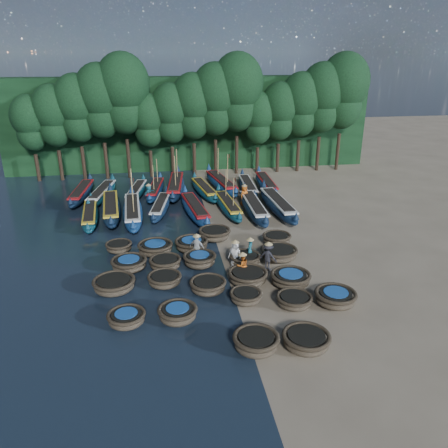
{
  "coord_description": "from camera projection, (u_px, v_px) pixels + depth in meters",
  "views": [
    {
      "loc": [
        -3.63,
        -25.98,
        12.41
      ],
      "look_at": [
        0.58,
        1.88,
        1.3
      ],
      "focal_mm": 35.0,
      "sensor_mm": 36.0,
      "label": 1
    }
  ],
  "objects": [
    {
      "name": "fisherman_3",
      "position": [
        268.0,
        256.0,
        26.45
      ],
      "size": [
        1.29,
        1.2,
        1.94
      ],
      "rotation": [
        0.0,
        0.0,
        2.49
      ],
      "color": "black",
      "rests_on": "ground"
    },
    {
      "name": "long_boat_13",
      "position": [
        176.0,
        186.0,
        41.26
      ],
      "size": [
        2.51,
        9.11,
        3.89
      ],
      "rotation": [
        0.0,
        0.0,
        -0.1
      ],
      "color": "#10243C",
      "rests_on": "ground"
    },
    {
      "name": "coracle_3",
      "position": [
        256.0,
        342.0,
        19.31
      ],
      "size": [
        2.43,
        2.43,
        0.81
      ],
      "rotation": [
        0.0,
        0.0,
        -0.29
      ],
      "color": "brown",
      "rests_on": "ground"
    },
    {
      "name": "ground",
      "position": [
        220.0,
        253.0,
        28.96
      ],
      "size": [
        120.0,
        120.0,
        0.0
      ],
      "primitive_type": "plane",
      "color": "gray",
      "rests_on": "ground"
    },
    {
      "name": "long_boat_8",
      "position": [
        278.0,
        205.0,
        36.21
      ],
      "size": [
        1.98,
        9.15,
        1.61
      ],
      "rotation": [
        0.0,
        0.0,
        0.04
      ],
      "color": "#10243C",
      "rests_on": "ground"
    },
    {
      "name": "long_boat_9",
      "position": [
        82.0,
        193.0,
        39.53
      ],
      "size": [
        2.0,
        8.06,
        1.42
      ],
      "rotation": [
        0.0,
        0.0,
        -0.07
      ],
      "color": "#10243C",
      "rests_on": "ground"
    },
    {
      "name": "coracle_6",
      "position": [
        178.0,
        313.0,
        21.44
      ],
      "size": [
        2.0,
        2.0,
        0.79
      ],
      "rotation": [
        0.0,
        0.0,
        0.05
      ],
      "color": "brown",
      "rests_on": "ground"
    },
    {
      "name": "coracle_16",
      "position": [
        165.0,
        263.0,
        26.66
      ],
      "size": [
        2.13,
        2.13,
        0.75
      ],
      "rotation": [
        0.0,
        0.0,
        -0.18
      ],
      "color": "brown",
      "rests_on": "ground"
    },
    {
      "name": "fisherman_4",
      "position": [
        197.0,
        247.0,
        27.69
      ],
      "size": [
        1.08,
        0.84,
        1.9
      ],
      "rotation": [
        0.0,
        0.0,
        2.65
      ],
      "color": "beige",
      "rests_on": "ground"
    },
    {
      "name": "coracle_22",
      "position": [
        192.0,
        244.0,
        29.12
      ],
      "size": [
        2.49,
        2.49,
        0.81
      ],
      "rotation": [
        0.0,
        0.0,
        0.22
      ],
      "color": "brown",
      "rests_on": "ground"
    },
    {
      "name": "coracle_15",
      "position": [
        129.0,
        264.0,
        26.51
      ],
      "size": [
        2.35,
        2.35,
        0.77
      ],
      "rotation": [
        0.0,
        0.0,
        0.16
      ],
      "color": "brown",
      "rests_on": "ground"
    },
    {
      "name": "coracle_23",
      "position": [
        215.0,
        234.0,
        30.82
      ],
      "size": [
        2.54,
        2.54,
        0.82
      ],
      "rotation": [
        0.0,
        0.0,
        0.23
      ],
      "color": "brown",
      "rests_on": "ground"
    },
    {
      "name": "coracle_17",
      "position": [
        200.0,
        259.0,
        26.95
      ],
      "size": [
        2.32,
        2.32,
        0.84
      ],
      "rotation": [
        0.0,
        0.0,
        0.26
      ],
      "color": "brown",
      "rests_on": "ground"
    },
    {
      "name": "fisherman_1",
      "position": [
        250.0,
        249.0,
        27.45
      ],
      "size": [
        0.6,
        0.68,
        1.76
      ],
      "rotation": [
        0.0,
        0.0,
        4.22
      ],
      "color": "#195969",
      "rests_on": "ground"
    },
    {
      "name": "tree_12",
      "position": [
        301.0,
        104.0,
        46.28
      ],
      "size": [
        4.51,
        4.51,
        10.63
      ],
      "color": "black",
      "rests_on": "ground"
    },
    {
      "name": "fisherman_5",
      "position": [
        149.0,
        193.0,
        38.45
      ],
      "size": [
        1.28,
        1.49,
        1.82
      ],
      "rotation": [
        0.0,
        0.0,
        0.93
      ],
      "color": "#195969",
      "rests_on": "ground"
    },
    {
      "name": "coracle_20",
      "position": [
        119.0,
        247.0,
        28.97
      ],
      "size": [
        1.78,
        1.78,
        0.68
      ],
      "rotation": [
        0.0,
        0.0,
        -0.04
      ],
      "color": "brown",
      "rests_on": "ground"
    },
    {
      "name": "tree_3",
      "position": [
        100.0,
        100.0,
        43.16
      ],
      "size": [
        4.92,
        4.92,
        11.6
      ],
      "color": "black",
      "rests_on": "ground"
    },
    {
      "name": "tree_4",
      "position": [
        123.0,
        93.0,
        43.23
      ],
      "size": [
        5.34,
        5.34,
        12.58
      ],
      "color": "black",
      "rests_on": "ground"
    },
    {
      "name": "long_boat_2",
      "position": [
        111.0,
        208.0,
        35.52
      ],
      "size": [
        2.38,
        8.89,
        1.57
      ],
      "rotation": [
        0.0,
        0.0,
        0.1
      ],
      "color": "#10243C",
      "rests_on": "ground"
    },
    {
      "name": "tree_7",
      "position": [
        193.0,
        106.0,
        44.68
      ],
      "size": [
        4.51,
        4.51,
        10.63
      ],
      "color": "black",
      "rests_on": "ground"
    },
    {
      "name": "long_boat_15",
      "position": [
        221.0,
        183.0,
        42.3
      ],
      "size": [
        2.98,
        8.75,
        3.77
      ],
      "rotation": [
        0.0,
        0.0,
        0.17
      ],
      "color": "navy",
      "rests_on": "ground"
    },
    {
      "name": "coracle_18",
      "position": [
        245.0,
        259.0,
        27.24
      ],
      "size": [
        2.41,
        2.41,
        0.69
      ],
      "rotation": [
        0.0,
        0.0,
        -0.38
      ],
      "color": "brown",
      "rests_on": "ground"
    },
    {
      "name": "long_boat_3",
      "position": [
        133.0,
        211.0,
        34.73
      ],
      "size": [
        2.05,
        8.92,
        3.79
      ],
      "rotation": [
        0.0,
        0.0,
        0.06
      ],
      "color": "navy",
      "rests_on": "ground"
    },
    {
      "name": "tree_10",
      "position": [
        258.0,
        118.0,
        46.14
      ],
      "size": [
        3.68,
        3.68,
        8.68
      ],
      "color": "black",
      "rests_on": "ground"
    },
    {
      "name": "coracle_10",
      "position": [
        114.0,
        284.0,
        24.13
      ],
      "size": [
        2.42,
        2.42,
        0.78
      ],
      "rotation": [
        0.0,
        0.0,
        -0.1
      ],
      "color": "brown",
      "rests_on": "ground"
    },
    {
      "name": "tree_8",
      "position": [
        215.0,
        98.0,
        44.76
      ],
      "size": [
        4.92,
        4.92,
        11.6
      ],
      "color": "black",
      "rests_on": "ground"
    },
    {
      "name": "long_boat_10",
      "position": [
        102.0,
        194.0,
        39.32
      ],
      "size": [
        2.74,
        8.02,
        1.43
      ],
      "rotation": [
        0.0,
        0.0,
        -0.17
      ],
      "color": "#0E4052",
      "rests_on": "ground"
    },
    {
      "name": "coracle_8",
      "position": [
        294.0,
        300.0,
        22.74
      ],
      "size": [
        2.36,
        2.36,
        0.65
      ],
      "rotation": [
        0.0,
        0.0,
        0.43
      ],
      "color": "brown",
      "rests_on": "ground"
    },
    {
      "name": "tree_9",
      "position": [
        237.0,
        91.0,
        44.83
      ],
      "size": [
        5.34,
        5.34,
        12.58
      ],
      "color": "black",
      "rests_on": "ground"
    },
    {
      "name": "long_boat_17",
      "position": [
        266.0,
        184.0,
        42.21
      ],
      "size": [
        1.66,
        8.11,
        1.43
      ],
      "rotation": [
        0.0,
        0.0,
        -0.03
      ],
      "color": "navy",
      "rests_on": "ground"
    },
    {
      "name": "long_boat_4",
      "position": [
        160.0,
        207.0,
        36.16
      ],
      "size": [
        2.44,
        7.21,
        1.29
      ],
      "rotation": [
        0.0,
        0.0,
        -0.17
      ],
      "color": "#10243C",
      "rests_on": "ground"
    },
    {
      "name": "foliage_wall",
      "position": [
        190.0,
        123.0,
        48.74
      ],
      "size": [
        40.0,
        3.0,
        10.0
      ],
      "primitive_type": "cube",
      "color": "black",
      "rests_on": "ground"
    },
    {
      "name": "coracle_13",
      "position": [
        248.0,
        276.0,
        25.01
      ],
      "size": [
        2.78,
        2.78,
        0.77
      ],
      "rotation": [
        0.0,
        0.0,
        -0.37
      ],
      "color": "brown",
      "rests_on": "ground"
    },
    {
      "name": "tree_1",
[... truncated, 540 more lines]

